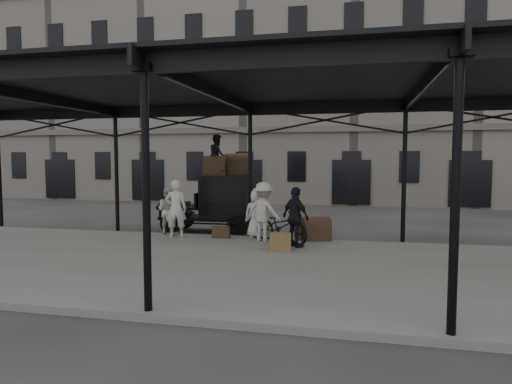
% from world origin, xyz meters
% --- Properties ---
extents(ground, '(120.00, 120.00, 0.00)m').
position_xyz_m(ground, '(0.00, 0.00, 0.00)').
color(ground, '#383533').
rests_on(ground, ground).
extents(platform, '(28.00, 8.00, 0.15)m').
position_xyz_m(platform, '(0.00, -2.00, 0.07)').
color(platform, slate).
rests_on(platform, ground).
extents(canopy, '(22.50, 9.00, 4.74)m').
position_xyz_m(canopy, '(0.00, -1.72, 4.60)').
color(canopy, black).
rests_on(canopy, ground).
extents(building_frontage, '(64.00, 8.00, 14.00)m').
position_xyz_m(building_frontage, '(0.00, 18.00, 7.00)').
color(building_frontage, slate).
rests_on(building_frontage, ground).
extents(taxi, '(3.65, 1.55, 2.18)m').
position_xyz_m(taxi, '(-1.51, 3.30, 1.20)').
color(taxi, black).
rests_on(taxi, ground).
extents(porter_left, '(0.81, 0.65, 1.95)m').
position_xyz_m(porter_left, '(-2.37, 1.17, 1.12)').
color(porter_left, silver).
rests_on(porter_left, platform).
extents(porter_midleft, '(0.92, 0.79, 1.66)m').
position_xyz_m(porter_midleft, '(-2.92, 1.80, 0.98)').
color(porter_midleft, beige).
rests_on(porter_midleft, platform).
extents(porter_centre, '(0.82, 0.56, 1.61)m').
position_xyz_m(porter_centre, '(0.26, 1.80, 0.96)').
color(porter_centre, silver).
rests_on(porter_centre, platform).
extents(porter_official, '(1.10, 1.02, 1.81)m').
position_xyz_m(porter_official, '(1.77, 0.40, 1.06)').
color(porter_official, black).
rests_on(porter_official, platform).
extents(porter_right, '(1.37, 1.01, 1.90)m').
position_xyz_m(porter_right, '(0.62, 1.19, 1.10)').
color(porter_right, beige).
rests_on(porter_right, platform).
extents(bicycle, '(2.14, 1.64, 1.08)m').
position_xyz_m(bicycle, '(1.24, 1.02, 0.69)').
color(bicycle, black).
rests_on(bicycle, platform).
extents(porter_roof, '(0.78, 0.89, 1.52)m').
position_xyz_m(porter_roof, '(-1.54, 3.20, 2.94)').
color(porter_roof, black).
rests_on(porter_roof, taxi).
extents(steamer_trunk_roof_near, '(0.87, 0.59, 0.60)m').
position_xyz_m(steamer_trunk_roof_near, '(-1.59, 3.05, 2.48)').
color(steamer_trunk_roof_near, '#473321').
rests_on(steamer_trunk_roof_near, taxi).
extents(steamer_trunk_roof_far, '(0.94, 0.59, 0.67)m').
position_xyz_m(steamer_trunk_roof_far, '(-0.84, 3.50, 2.52)').
color(steamer_trunk_roof_far, '#473321').
rests_on(steamer_trunk_roof_far, taxi).
extents(steamer_trunk_platform, '(1.00, 0.78, 0.64)m').
position_xyz_m(steamer_trunk_platform, '(2.29, 1.74, 0.47)').
color(steamer_trunk_platform, '#473321').
rests_on(steamer_trunk_platform, platform).
extents(wicker_hamper, '(0.65, 0.52, 0.50)m').
position_xyz_m(wicker_hamper, '(1.42, -0.22, 0.40)').
color(wicker_hamper, olive).
rests_on(wicker_hamper, platform).
extents(suitcase_upright, '(0.31, 0.62, 0.45)m').
position_xyz_m(suitcase_upright, '(1.82, 1.80, 0.38)').
color(suitcase_upright, '#473321').
rests_on(suitcase_upright, platform).
extents(suitcase_flat, '(0.61, 0.17, 0.40)m').
position_xyz_m(suitcase_flat, '(-0.87, 1.40, 0.35)').
color(suitcase_flat, '#473321').
rests_on(suitcase_flat, platform).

